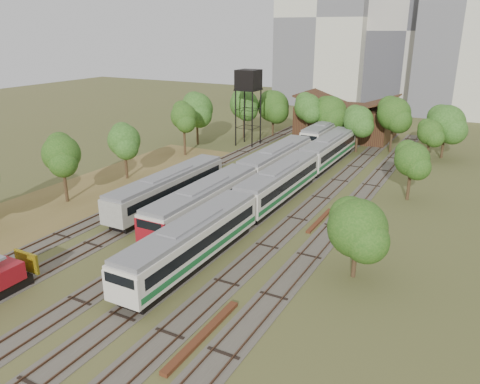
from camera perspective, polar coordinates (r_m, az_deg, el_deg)
The scene contains 17 objects.
ground at distance 37.57m, azimuth -12.25°, elevation -10.76°, with size 240.00×240.00×0.00m, color #475123.
dry_grass_patch at distance 54.57m, azimuth -21.32°, elevation -1.91°, with size 14.00×60.00×0.04m, color brown.
tracks at distance 57.19m, azimuth 3.52°, elevation 0.41°, with size 24.60×80.00×0.19m.
railcar_red_set at distance 53.92m, azimuth 0.59°, elevation 1.53°, with size 3.16×34.57×3.91m.
railcar_green_set at distance 52.91m, azimuth 4.79°, elevation 1.06°, with size 3.10×52.08×3.83m.
railcar_rear at distance 79.59m, azimuth 10.39°, elevation 7.06°, with size 3.13×16.08×3.88m.
old_grey_coach at distance 51.80m, azimuth -8.71°, elevation 0.47°, with size 2.97×18.00×3.67m.
water_tower at distance 77.46m, azimuth 1.03°, elevation 13.28°, with size 3.56×3.56×12.30m.
rail_pile_near at distance 31.15m, azimuth -4.56°, elevation -17.00°, with size 0.55×8.26×0.28m, color brown.
rail_pile_far at distance 48.27m, azimuth 9.68°, elevation -3.42°, with size 0.43×6.81×0.22m, color brown.
maintenance_shed at distance 86.69m, azimuth 12.78°, elevation 8.48°, with size 16.45×11.55×7.58m.
tree_band_left at distance 61.41m, azimuth -15.71°, elevation 6.30°, with size 7.15×51.24×8.64m.
tree_band_far at distance 79.52m, azimuth 11.37°, elevation 9.48°, with size 37.89×9.89×8.59m.
tree_band_right at distance 50.69m, azimuth 18.80°, elevation 2.00°, with size 4.79×42.85×6.69m.
tower_left at distance 125.69m, azimuth 10.60°, elevation 20.16°, with size 22.00×16.00×42.00m, color beige.
tower_centre at distance 125.73m, azimuth 20.39°, elevation 17.96°, with size 20.00×18.00×36.00m, color #B9B3A8.
tower_right at distance 116.53m, azimuth 26.26°, elevation 20.18°, with size 18.00×16.00×48.00m, color beige.
Camera 1 is at (22.02, -24.12, 18.57)m, focal length 35.00 mm.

